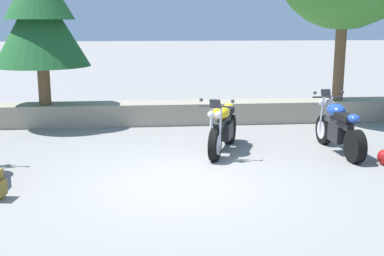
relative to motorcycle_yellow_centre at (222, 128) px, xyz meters
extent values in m
plane|color=gray|center=(-0.98, -1.90, -0.49)|extent=(120.00, 120.00, 0.00)
cube|color=gray|center=(-0.98, 2.90, -0.21)|extent=(36.00, 0.80, 0.55)
cylinder|color=black|center=(-0.24, -0.65, -0.18)|extent=(0.35, 0.63, 0.62)
cylinder|color=black|center=(0.27, 0.70, -0.18)|extent=(0.39, 0.64, 0.62)
cylinder|color=silver|center=(-0.24, -0.65, -0.18)|extent=(0.29, 0.42, 0.38)
cube|color=black|center=(0.03, 0.07, -0.08)|extent=(0.47, 0.56, 0.34)
cube|color=#2D2D30|center=(-0.01, -0.02, 0.12)|extent=(0.52, 1.08, 0.12)
ellipsoid|color=yellow|center=(-0.06, -0.16, 0.34)|extent=(0.50, 0.61, 0.26)
cube|color=black|center=(0.11, 0.28, 0.28)|extent=(0.44, 0.62, 0.12)
ellipsoid|color=yellow|center=(0.22, 0.57, 0.32)|extent=(0.31, 0.34, 0.16)
cylinder|color=#2D2D30|center=(-0.22, -0.58, 0.54)|extent=(0.63, 0.27, 0.04)
sphere|color=silver|center=(-0.20, -0.73, 0.40)|extent=(0.13, 0.13, 0.13)
sphere|color=silver|center=(-0.33, -0.68, 0.40)|extent=(0.13, 0.13, 0.13)
cube|color=#26282D|center=(-0.25, -0.67, 0.60)|extent=(0.22, 0.16, 0.18)
cylinder|color=silver|center=(0.03, 0.53, -0.13)|extent=(0.24, 0.39, 0.11)
cylinder|color=silver|center=(-0.15, -0.64, 0.18)|extent=(0.10, 0.17, 0.73)
cylinder|color=silver|center=(-0.31, -0.58, 0.18)|extent=(0.10, 0.17, 0.73)
sphere|color=#2D2D30|center=(0.08, -0.64, 0.64)|extent=(0.07, 0.07, 0.07)
sphere|color=#2D2D30|center=(-0.48, -0.43, 0.64)|extent=(0.07, 0.07, 0.07)
cylinder|color=black|center=(2.27, 0.41, -0.18)|extent=(0.17, 0.63, 0.62)
cylinder|color=black|center=(2.33, -1.03, -0.18)|extent=(0.21, 0.63, 0.62)
cylinder|color=silver|center=(2.27, 0.41, -0.18)|extent=(0.18, 0.39, 0.38)
cube|color=black|center=(2.30, -0.36, -0.08)|extent=(0.34, 0.49, 0.34)
cube|color=#2D2D30|center=(2.29, -0.26, 0.12)|extent=(0.19, 1.10, 0.12)
ellipsoid|color=#2347A8|center=(2.29, -0.11, 0.34)|extent=(0.36, 0.53, 0.26)
cube|color=black|center=(2.31, -0.59, 0.28)|extent=(0.28, 0.57, 0.12)
ellipsoid|color=#2347A8|center=(2.32, -0.89, 0.32)|extent=(0.23, 0.29, 0.16)
cylinder|color=#2D2D30|center=(2.27, 0.33, 0.54)|extent=(0.66, 0.06, 0.04)
sphere|color=silver|center=(2.19, 0.46, 0.40)|extent=(0.13, 0.13, 0.13)
sphere|color=silver|center=(2.33, 0.47, 0.40)|extent=(0.13, 0.13, 0.13)
cube|color=#26282D|center=(2.27, 0.43, 0.60)|extent=(0.20, 0.10, 0.18)
cylinder|color=silver|center=(2.48, -0.79, -0.13)|extent=(0.13, 0.38, 0.11)
cylinder|color=silver|center=(2.18, 0.36, 0.18)|extent=(0.05, 0.17, 0.73)
cylinder|color=silver|center=(2.36, 0.37, 0.18)|extent=(0.05, 0.17, 0.73)
sphere|color=#2D2D30|center=(1.97, 0.27, 0.64)|extent=(0.07, 0.07, 0.07)
sphere|color=#2D2D30|center=(2.57, 0.30, 0.64)|extent=(0.07, 0.07, 0.07)
cube|color=brown|center=(-3.66, -2.42, -0.31)|extent=(0.09, 0.25, 0.24)
cylinder|color=brown|center=(-4.01, 2.85, 0.70)|extent=(0.30, 0.30, 1.27)
cone|color=#1E5628|center=(-4.01, 2.85, 2.04)|extent=(2.32, 2.32, 2.03)
cylinder|color=brown|center=(3.51, 2.84, 1.19)|extent=(0.28, 0.28, 2.25)
camera|label=1|loc=(-1.54, -9.49, 2.09)|focal=45.82mm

